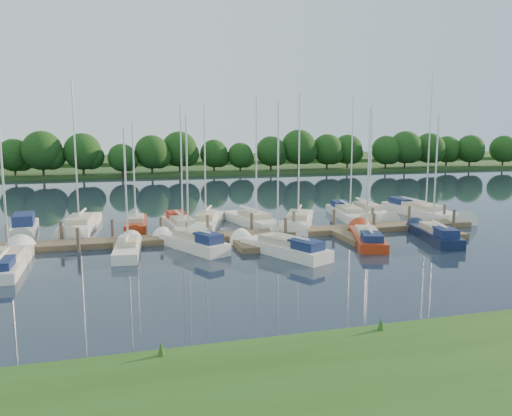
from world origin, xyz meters
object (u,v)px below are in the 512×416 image
object	(u,v)px
dock	(236,237)
sailboat_s_2	(192,244)
motorboat	(24,228)
sailboat_n_5	(206,224)

from	to	relation	value
dock	sailboat_s_2	distance (m)	3.99
motorboat	sailboat_n_5	bearing A→B (deg)	169.46
motorboat	sailboat_s_2	size ratio (longest dim) A/B	0.68
motorboat	dock	bearing A→B (deg)	150.80
dock	sailboat_n_5	size ratio (longest dim) A/B	3.79
dock	motorboat	size ratio (longest dim) A/B	6.26
sailboat_n_5	sailboat_s_2	world-z (taller)	sailboat_n_5
motorboat	sailboat_n_5	xyz separation A→B (m)	(14.12, -1.39, -0.09)
dock	sailboat_n_5	world-z (taller)	sailboat_n_5
dock	sailboat_s_2	size ratio (longest dim) A/B	4.27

